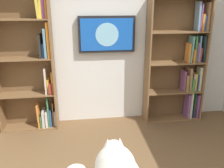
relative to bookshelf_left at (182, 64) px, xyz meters
name	(u,v)px	position (x,y,z in m)	size (l,w,h in m)	color
wall_back	(102,39)	(1.28, -0.17, 0.41)	(4.52, 0.06, 2.70)	silver
bookshelf_left	(182,64)	(0.00, 0.00, 0.00)	(0.94, 0.28, 1.95)	brown
bookshelf_right	(31,60)	(2.35, 0.00, 0.14)	(0.85, 0.28, 2.23)	brown
wall_mounted_tv	(107,34)	(1.21, -0.08, 0.49)	(0.86, 0.07, 0.55)	black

